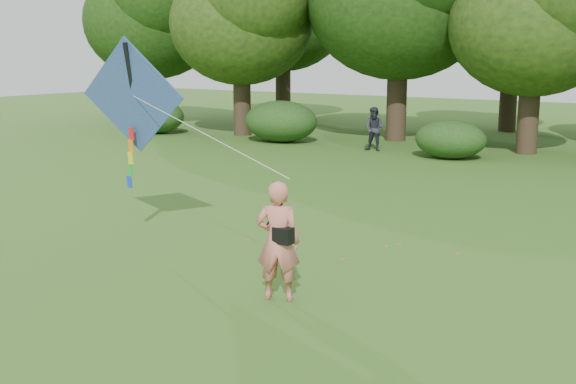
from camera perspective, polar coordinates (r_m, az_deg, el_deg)
The scene contains 7 objects.
ground at distance 10.72m, azimuth -0.16°, elevation -10.37°, with size 100.00×100.00×0.00m, color #265114.
man_kite_flyer at distance 11.42m, azimuth -0.80°, elevation -3.90°, with size 0.71×0.46×1.93m, color #D17262.
bystander_left at distance 28.89m, azimuth 6.86°, elevation 4.96°, with size 0.85×0.66×1.74m, color #282835.
crossbody_bag at distance 11.30m, azimuth -0.39°, elevation -3.39°, with size 0.43×0.20×0.74m.
flying_kite at distance 15.40m, azimuth -12.15°, elevation 7.29°, with size 6.23×2.12×3.18m.
shrub_band at distance 26.84m, azimuth 19.67°, elevation 3.89°, with size 39.15×3.22×1.88m.
fallen_leaves at distance 12.31m, azimuth 8.37°, elevation -7.58°, with size 8.51×8.69×0.01m.
Camera 1 is at (5.49, -8.33, 3.92)m, focal length 45.00 mm.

